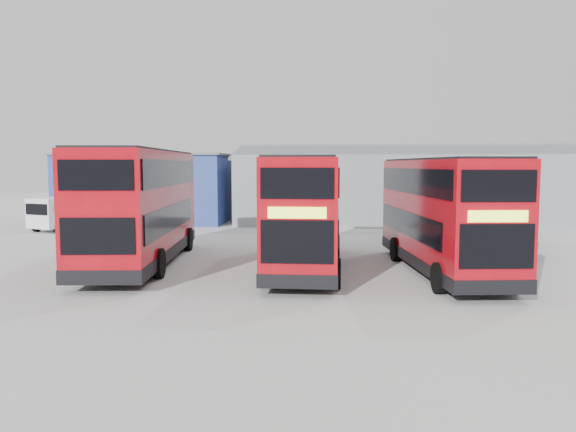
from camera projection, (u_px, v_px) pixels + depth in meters
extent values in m
plane|color=#AFAFA9|center=(338.00, 264.00, 24.29)|extent=(120.00, 120.00, 0.00)
cube|color=navy|center=(150.00, 188.00, 42.91)|extent=(12.00, 8.00, 5.00)
cube|color=slate|center=(149.00, 155.00, 42.68)|extent=(12.30, 8.30, 0.15)
cube|color=#4678C8|center=(131.00, 184.00, 38.79)|extent=(3.96, 0.15, 1.40)
cube|color=gray|center=(437.00, 188.00, 43.38)|extent=(30.00, 12.00, 5.00)
cube|color=slate|center=(445.00, 152.00, 40.35)|extent=(30.50, 6.33, 1.29)
cube|color=slate|center=(431.00, 153.00, 45.91)|extent=(30.50, 6.33, 1.29)
cube|color=#AE0914|center=(141.00, 204.00, 23.98)|extent=(3.75, 11.79, 4.47)
cube|color=black|center=(142.00, 251.00, 24.17)|extent=(3.79, 11.84, 0.50)
cube|color=black|center=(172.00, 217.00, 23.62)|extent=(0.90, 9.80, 1.05)
cube|color=black|center=(105.00, 217.00, 23.57)|extent=(0.90, 9.80, 1.05)
cube|color=black|center=(173.00, 173.00, 23.88)|extent=(0.99, 10.90, 1.05)
cube|color=black|center=(107.00, 173.00, 23.84)|extent=(0.99, 10.90, 1.05)
cube|color=black|center=(168.00, 208.00, 29.84)|extent=(2.48, 0.27, 1.49)
cube|color=black|center=(167.00, 171.00, 29.66)|extent=(2.48, 0.27, 1.05)
cube|color=#CAEC31|center=(168.00, 190.00, 29.76)|extent=(1.98, 0.21, 0.39)
cube|color=black|center=(98.00, 236.00, 18.25)|extent=(2.43, 0.26, 1.21)
cube|color=black|center=(96.00, 175.00, 18.07)|extent=(2.43, 0.26, 0.99)
cube|color=black|center=(140.00, 151.00, 23.78)|extent=(3.57, 11.61, 0.11)
cylinder|color=black|center=(188.00, 239.00, 28.21)|extent=(0.45, 1.17, 1.15)
cylinder|color=black|center=(135.00, 239.00, 28.16)|extent=(0.45, 1.17, 1.15)
cylinder|color=black|center=(158.00, 263.00, 21.28)|extent=(0.45, 1.17, 1.15)
cylinder|color=black|center=(88.00, 264.00, 21.24)|extent=(0.45, 1.17, 1.15)
cube|color=#AE0914|center=(306.00, 210.00, 23.17)|extent=(2.77, 10.91, 4.19)
cube|color=black|center=(306.00, 255.00, 23.34)|extent=(2.81, 10.95, 0.47)
cube|color=black|center=(276.00, 220.00, 23.73)|extent=(0.20, 9.21, 0.98)
cube|color=black|center=(338.00, 221.00, 23.51)|extent=(0.20, 9.21, 0.98)
cube|color=black|center=(275.00, 179.00, 23.16)|extent=(0.22, 10.24, 0.98)
cube|color=black|center=(338.00, 179.00, 22.94)|extent=(0.22, 10.24, 0.98)
cube|color=black|center=(297.00, 242.00, 17.81)|extent=(2.33, 0.09, 1.40)
cube|color=black|center=(297.00, 183.00, 17.64)|extent=(2.33, 0.09, 0.98)
cube|color=#CAEC31|center=(297.00, 213.00, 17.71)|extent=(1.86, 0.07, 0.36)
cube|color=black|center=(312.00, 213.00, 28.63)|extent=(2.28, 0.09, 1.14)
cube|color=black|center=(312.00, 176.00, 28.46)|extent=(2.28, 0.09, 0.93)
cube|color=black|center=(306.00, 158.00, 22.97)|extent=(2.61, 10.75, 0.10)
cylinder|color=black|center=(265.00, 272.00, 19.70)|extent=(0.35, 1.08, 1.08)
cylinder|color=black|center=(336.00, 273.00, 19.49)|extent=(0.35, 1.08, 1.08)
cylinder|color=black|center=(283.00, 246.00, 26.17)|extent=(0.35, 1.08, 1.08)
cylinder|color=black|center=(336.00, 246.00, 25.96)|extent=(0.35, 1.08, 1.08)
cube|color=#AE0914|center=(443.00, 212.00, 22.31)|extent=(3.66, 10.92, 4.13)
cube|color=black|center=(441.00, 258.00, 22.48)|extent=(3.70, 10.97, 0.46)
cube|color=black|center=(407.00, 223.00, 22.72)|extent=(1.00, 9.04, 0.97)
cube|color=black|center=(471.00, 223.00, 22.81)|extent=(1.00, 9.04, 0.97)
cube|color=black|center=(411.00, 181.00, 22.15)|extent=(1.11, 10.05, 0.97)
cube|color=black|center=(476.00, 181.00, 22.24)|extent=(1.11, 10.05, 0.97)
cube|color=black|center=(497.00, 246.00, 17.01)|extent=(2.29, 0.29, 1.38)
cube|color=black|center=(499.00, 186.00, 16.85)|extent=(2.29, 0.29, 0.97)
cube|color=#CAEC31|center=(498.00, 216.00, 16.92)|extent=(1.83, 0.23, 0.36)
cube|color=black|center=(409.00, 215.00, 27.72)|extent=(2.24, 0.29, 1.12)
cube|color=black|center=(409.00, 178.00, 27.55)|extent=(2.24, 0.29, 0.92)
cube|color=black|center=(444.00, 160.00, 22.12)|extent=(3.49, 10.75, 0.10)
cylinder|color=black|center=(439.00, 278.00, 18.74)|extent=(0.44, 1.09, 1.06)
cylinder|color=black|center=(511.00, 278.00, 18.82)|extent=(0.44, 1.09, 1.06)
cylinder|color=black|center=(396.00, 249.00, 25.13)|extent=(0.44, 1.09, 1.06)
cylinder|color=black|center=(450.00, 249.00, 25.22)|extent=(0.44, 1.09, 1.06)
cube|color=#0D1039|center=(493.00, 216.00, 30.02)|extent=(4.06, 10.60, 2.49)
cube|color=black|center=(493.00, 236.00, 30.12)|extent=(4.10, 10.64, 0.38)
cube|color=#B10D1A|center=(493.00, 224.00, 30.06)|extent=(4.09, 10.63, 0.24)
cube|color=black|center=(518.00, 209.00, 29.43)|extent=(1.50, 8.54, 0.89)
cube|color=black|center=(471.00, 208.00, 29.99)|extent=(1.50, 8.54, 0.89)
cube|color=black|center=(484.00, 206.00, 35.04)|extent=(2.10, 0.40, 1.22)
cube|color=black|center=(507.00, 222.00, 24.98)|extent=(2.05, 0.39, 1.04)
cylinder|color=black|center=(505.00, 229.00, 33.41)|extent=(0.46, 1.02, 0.98)
cylinder|color=black|center=(466.00, 228.00, 33.94)|extent=(0.46, 1.02, 0.98)
cylinder|color=black|center=(524.00, 244.00, 27.03)|extent=(0.46, 1.02, 0.98)
cylinder|color=black|center=(475.00, 243.00, 27.56)|extent=(0.46, 1.02, 0.98)
cube|color=white|center=(67.00, 211.00, 37.16)|extent=(3.56, 5.36, 1.89)
cube|color=black|center=(36.00, 209.00, 34.85)|extent=(1.70, 0.66, 0.70)
cube|color=black|center=(36.00, 208.00, 36.09)|extent=(0.35, 0.86, 0.60)
cube|color=black|center=(60.00, 209.00, 35.28)|extent=(0.35, 0.86, 0.60)
cylinder|color=black|center=(37.00, 226.00, 36.09)|extent=(0.47, 0.76, 0.72)
cylinder|color=black|center=(59.00, 228.00, 35.32)|extent=(0.47, 0.76, 0.72)
cylinder|color=black|center=(76.00, 221.00, 39.17)|extent=(0.47, 0.76, 0.72)
cylinder|color=black|center=(97.00, 223.00, 38.40)|extent=(0.47, 0.76, 0.72)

